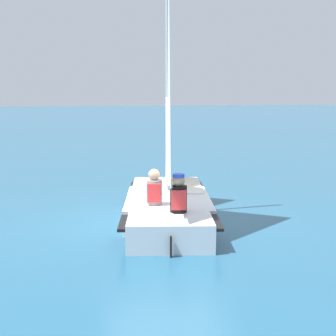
% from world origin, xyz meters
% --- Properties ---
extents(ground_plane, '(260.00, 260.00, 0.00)m').
position_xyz_m(ground_plane, '(0.00, 0.00, 0.00)').
color(ground_plane, '#235675').
extents(sailboat_main, '(2.57, 4.59, 5.39)m').
position_xyz_m(sailboat_main, '(-0.01, -0.06, 0.69)').
color(sailboat_main, silver).
rests_on(sailboat_main, ground_plane).
extents(sailor_helm, '(0.36, 0.39, 1.16)m').
position_xyz_m(sailor_helm, '(-0.41, -0.58, 0.62)').
color(sailor_helm, black).
rests_on(sailor_helm, ground_plane).
extents(sailor_crew, '(0.36, 0.39, 1.16)m').
position_xyz_m(sailor_crew, '(-0.11, -1.26, 0.63)').
color(sailor_crew, black).
rests_on(sailor_crew, ground_plane).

